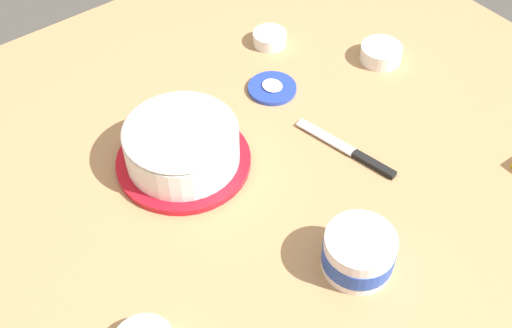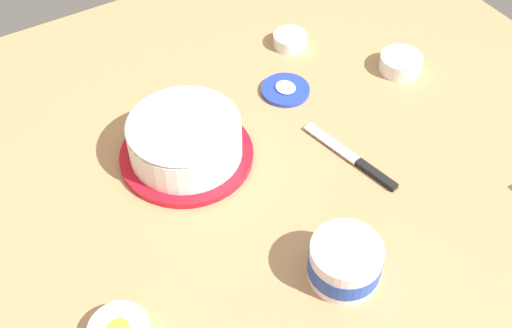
{
  "view_description": "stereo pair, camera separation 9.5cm",
  "coord_description": "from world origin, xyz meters",
  "views": [
    {
      "loc": [
        -0.58,
        0.55,
        0.94
      ],
      "look_at": [
        0.06,
        0.05,
        0.04
      ],
      "focal_mm": 44.38,
      "sensor_mm": 36.0,
      "label": 1
    },
    {
      "loc": [
        -0.63,
        0.47,
        0.94
      ],
      "look_at": [
        0.06,
        0.05,
        0.04
      ],
      "focal_mm": 44.38,
      "sensor_mm": 36.0,
      "label": 2
    }
  ],
  "objects": [
    {
      "name": "frosting_tub_lid",
      "position": [
        0.24,
        -0.13,
        0.01
      ],
      "size": [
        0.11,
        0.11,
        0.02
      ],
      "color": "#233DAD",
      "rests_on": "ground_plane"
    },
    {
      "name": "ground_plane",
      "position": [
        0.0,
        0.0,
        0.0
      ],
      "size": [
        1.54,
        1.54,
        0.0
      ],
      "primitive_type": "plane",
      "color": "tan"
    },
    {
      "name": "sprinkle_bowl_blue",
      "position": [
        0.17,
        -0.4,
        0.02
      ],
      "size": [
        0.1,
        0.1,
        0.04
      ],
      "color": "white",
      "rests_on": "ground_plane"
    },
    {
      "name": "sprinkle_bowl_green",
      "position": [
        0.38,
        -0.24,
        0.02
      ],
      "size": [
        0.08,
        0.08,
        0.03
      ],
      "color": "white",
      "rests_on": "ground_plane"
    },
    {
      "name": "frosted_cake",
      "position": [
        0.18,
        0.14,
        0.05
      ],
      "size": [
        0.27,
        0.27,
        0.11
      ],
      "color": "red",
      "rests_on": "ground_plane"
    },
    {
      "name": "frosting_tub",
      "position": [
        -0.21,
        0.04,
        0.04
      ],
      "size": [
        0.13,
        0.13,
        0.08
      ],
      "color": "white",
      "rests_on": "ground_plane"
    },
    {
      "name": "spreading_knife",
      "position": [
        -0.01,
        -0.14,
        0.01
      ],
      "size": [
        0.23,
        0.07,
        0.01
      ],
      "color": "silver",
      "rests_on": "ground_plane"
    }
  ]
}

